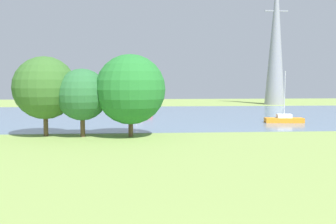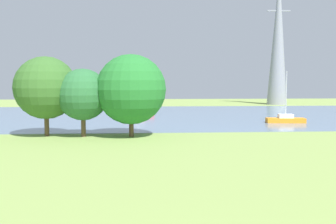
% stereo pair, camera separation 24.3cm
% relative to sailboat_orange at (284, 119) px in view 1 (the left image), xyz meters
% --- Properties ---
extents(ground_plane, '(160.00, 160.00, 0.00)m').
position_rel_sailboat_orange_xyz_m(ground_plane, '(-16.95, -16.35, -0.46)').
color(ground_plane, '#7F994C').
extents(water_surface, '(140.00, 40.00, 0.02)m').
position_rel_sailboat_orange_xyz_m(water_surface, '(-16.95, 11.65, -0.45)').
color(water_surface, slate).
rests_on(water_surface, ground).
extents(sailboat_orange, '(4.93, 1.97, 6.55)m').
position_rel_sailboat_orange_xyz_m(sailboat_orange, '(0.00, 0.00, 0.00)').
color(sailboat_orange, orange).
rests_on(sailboat_orange, water_surface).
extents(sailboat_red, '(4.95, 2.09, 6.05)m').
position_rel_sailboat_orange_xyz_m(sailboat_red, '(-18.80, 11.05, -0.01)').
color(sailboat_red, red).
rests_on(sailboat_red, water_surface).
extents(tree_east_far, '(6.01, 6.01, 7.67)m').
position_rel_sailboat_orange_xyz_m(tree_east_far, '(-27.37, -9.73, 4.20)').
color(tree_east_far, brown).
rests_on(tree_east_far, ground).
extents(tree_mid_shore, '(4.91, 4.91, 6.49)m').
position_rel_sailboat_orange_xyz_m(tree_mid_shore, '(-23.77, -10.42, 3.57)').
color(tree_mid_shore, brown).
rests_on(tree_mid_shore, ground).
extents(tree_west_near, '(6.65, 6.65, 7.85)m').
position_rel_sailboat_orange_xyz_m(tree_west_near, '(-19.20, -10.74, 4.06)').
color(tree_west_near, brown).
rests_on(tree_west_near, ground).
extents(electricity_pylon, '(6.40, 4.40, 29.61)m').
position_rel_sailboat_orange_xyz_m(electricity_pylon, '(11.96, 36.59, 14.36)').
color(electricity_pylon, gray).
rests_on(electricity_pylon, ground).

